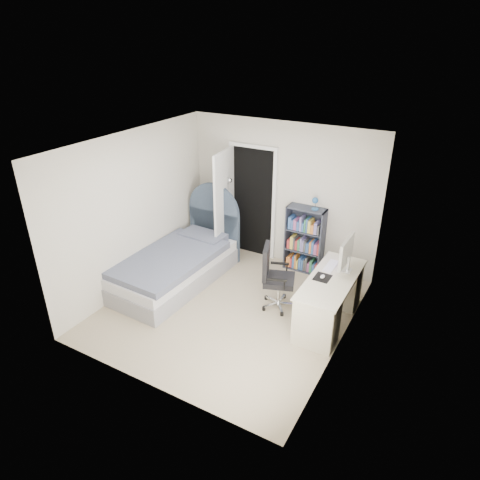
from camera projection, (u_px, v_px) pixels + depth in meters
The scene contains 8 objects.
room_shell at pixel (228, 234), 5.93m from camera, with size 3.50×3.70×2.60m.
door at pixel (234, 204), 7.55m from camera, with size 0.92×0.83×2.06m.
bed at pixel (179, 263), 7.09m from camera, with size 1.17×2.33×1.41m.
nightstand at pixel (216, 230), 8.11m from camera, with size 0.39×0.39×0.58m.
floor_lamp at pixel (229, 224), 7.76m from camera, with size 0.22×0.22×1.52m.
bookcase at pixel (305, 242), 7.32m from camera, with size 0.65×0.28×1.38m.
desk at pixel (330, 298), 6.04m from camera, with size 0.60×1.49×1.22m.
office_chair at pixel (274, 274), 6.31m from camera, with size 0.57×0.58×1.01m.
Camera 1 is at (2.76, -4.59, 3.81)m, focal length 32.00 mm.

